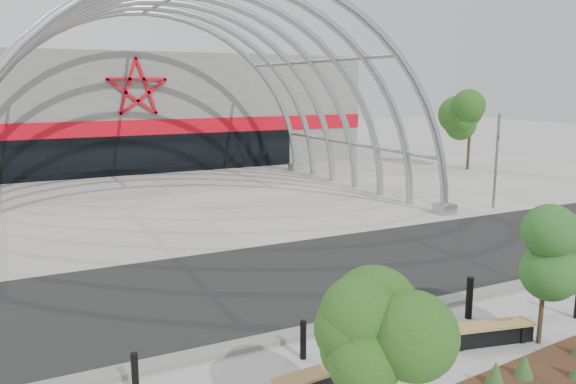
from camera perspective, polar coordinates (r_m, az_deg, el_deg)
ground at (r=14.82m, az=7.05°, el=-12.59°), size 140.00×140.00×0.00m
road at (r=17.63m, az=0.73°, el=-8.57°), size 140.00×7.00×0.02m
forecourt at (r=28.46m, az=-10.34°, el=-1.18°), size 60.00×17.00×0.04m
kerb at (r=14.60m, az=7.61°, el=-12.71°), size 60.00×0.50×0.12m
arena_building at (r=45.42m, az=-16.90°, el=8.03°), size 34.00×15.24×8.00m
vault_canopy at (r=28.46m, az=-10.34°, el=-1.19°), size 20.80×15.80×20.36m
planting_bed at (r=12.48m, az=23.49°, el=-17.46°), size 5.77×2.30×0.59m
signal_pole at (r=28.29m, az=20.41°, el=3.08°), size 0.27×0.64×4.55m
street_tree_0 at (r=8.47m, az=9.85°, el=-13.21°), size 1.49×1.49×3.40m
street_tree_1 at (r=13.87m, az=24.81°, el=-5.16°), size 1.35×1.35×3.19m
bench_0 at (r=11.55m, az=3.42°, el=-18.56°), size 2.06×0.60×0.43m
bench_1 at (r=14.11m, az=19.60°, el=-13.42°), size 2.25×0.95×0.46m
bollard_0 at (r=11.64m, az=-15.28°, el=-17.43°), size 0.14×0.14×0.87m
bollard_1 at (r=12.57m, az=1.56°, el=-14.78°), size 0.14×0.14×0.88m
bollard_2 at (r=12.14m, az=7.87°, el=-15.23°), size 0.18×0.18×1.12m
bollard_3 at (r=15.21m, az=17.95°, el=-10.20°), size 0.17×0.17×1.09m
bg_tree_1 at (r=40.96m, az=18.10°, el=8.07°), size 2.70×2.70×5.91m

